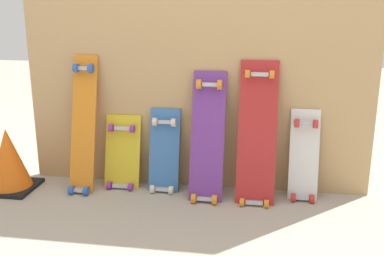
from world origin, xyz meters
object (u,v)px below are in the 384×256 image
object	(u,v)px
skateboard_white	(304,160)
skateboard_orange	(83,129)
skateboard_purple	(207,142)
traffic_cone	(9,160)
skateboard_blue	(164,156)
skateboard_yellow	(122,157)
skateboard_red	(257,139)

from	to	relation	value
skateboard_white	skateboard_orange	bearing A→B (deg)	-177.73
skateboard_orange	skateboard_white	bearing A→B (deg)	2.27
skateboard_purple	traffic_cone	xyz separation A→B (m)	(-1.31, -0.11, -0.16)
skateboard_blue	skateboard_purple	size ratio (longest dim) A/B	0.71
skateboard_blue	traffic_cone	world-z (taller)	skateboard_blue
skateboard_white	traffic_cone	size ratio (longest dim) A/B	1.52
skateboard_orange	skateboard_blue	world-z (taller)	skateboard_orange
skateboard_yellow	skateboard_purple	size ratio (longest dim) A/B	0.64
skateboard_yellow	skateboard_blue	bearing A→B (deg)	-1.67
skateboard_yellow	skateboard_purple	bearing A→B (deg)	-6.34
skateboard_orange	skateboard_blue	distance (m)	0.56
skateboard_blue	traffic_cone	xyz separation A→B (m)	(-1.01, -0.17, -0.03)
skateboard_orange	skateboard_red	size ratio (longest dim) A/B	1.01
skateboard_yellow	skateboard_blue	world-z (taller)	skateboard_blue
skateboard_orange	skateboard_yellow	distance (m)	0.32
skateboard_red	skateboard_white	world-z (taller)	skateboard_red
skateboard_white	skateboard_red	bearing A→B (deg)	-169.26
skateboard_yellow	traffic_cone	world-z (taller)	skateboard_yellow
skateboard_red	skateboard_orange	bearing A→B (deg)	-179.99
skateboard_purple	skateboard_red	xyz separation A→B (m)	(0.31, 0.00, 0.03)
skateboard_red	skateboard_white	size ratio (longest dim) A/B	1.47
skateboard_purple	traffic_cone	distance (m)	1.32
skateboard_blue	skateboard_purple	distance (m)	0.33
skateboard_purple	traffic_cone	bearing A→B (deg)	-175.13
skateboard_blue	skateboard_red	xyz separation A→B (m)	(0.60, -0.05, 0.16)
skateboard_blue	skateboard_white	world-z (taller)	skateboard_white
skateboard_orange	traffic_cone	bearing A→B (deg)	-166.55
skateboard_purple	skateboard_white	world-z (taller)	skateboard_purple
skateboard_orange	skateboard_purple	bearing A→B (deg)	-0.31
skateboard_blue	traffic_cone	distance (m)	1.03
skateboard_yellow	skateboard_blue	xyz separation A→B (m)	(0.29, -0.01, 0.03)
skateboard_orange	skateboard_white	world-z (taller)	skateboard_orange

